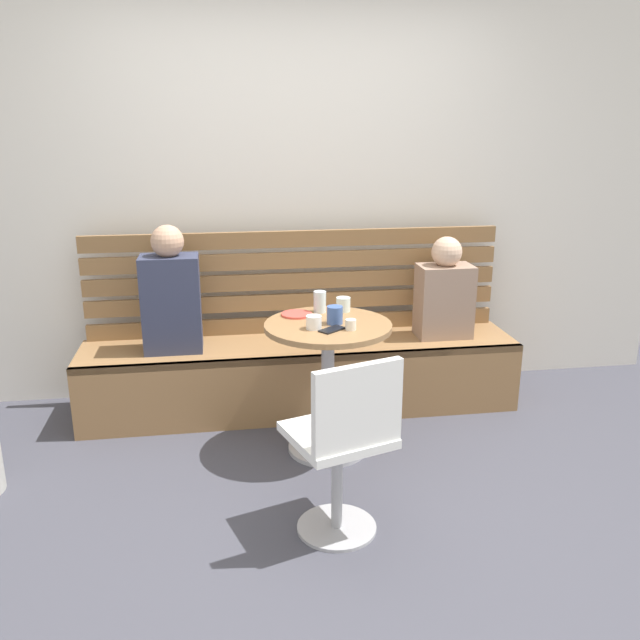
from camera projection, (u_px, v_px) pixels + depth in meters
ground at (334, 513)px, 3.12m from camera, size 8.00×8.00×0.00m
back_wall at (291, 172)px, 4.25m from camera, size 5.20×0.10×2.90m
booth_bench at (301, 376)px, 4.19m from camera, size 2.70×0.52×0.44m
booth_backrest at (296, 281)px, 4.26m from camera, size 2.65×0.04×0.66m
cafe_table at (328, 363)px, 3.57m from camera, size 0.68×0.68×0.74m
white_chair at (345, 442)px, 2.81m from camera, size 0.50×0.50×0.85m
person_adult at (171, 295)px, 3.90m from camera, size 0.34×0.22×0.76m
person_child_left at (444, 293)px, 4.18m from camera, size 0.34×0.22×0.64m
cup_glass_short at (343, 304)px, 3.72m from camera, size 0.08×0.08×0.08m
cup_mug_blue at (335, 315)px, 3.49m from camera, size 0.08×0.08×0.09m
cup_glass_tall at (320, 302)px, 3.70m from camera, size 0.07×0.07×0.12m
cup_ceramic_white at (314, 322)px, 3.41m from camera, size 0.08×0.08×0.07m
cup_espresso_small at (351, 325)px, 3.40m from camera, size 0.06×0.06×0.05m
plate_small at (297, 314)px, 3.65m from camera, size 0.17×0.17×0.01m
phone_on_table at (332, 330)px, 3.39m from camera, size 0.15×0.14×0.01m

